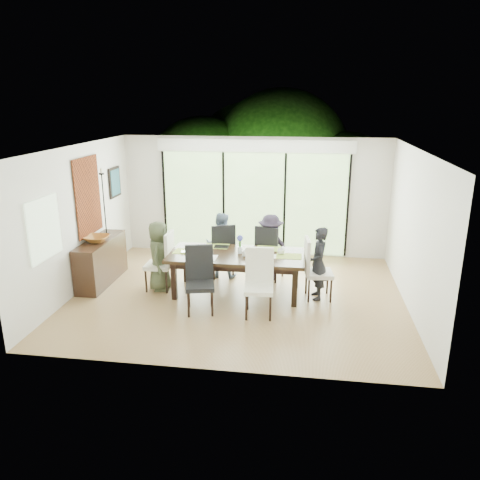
# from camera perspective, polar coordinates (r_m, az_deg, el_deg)

# --- Properties ---
(floor) EXTENTS (6.00, 5.00, 0.01)m
(floor) POSITION_cam_1_polar(r_m,az_deg,el_deg) (8.73, -0.24, -6.80)
(floor) COLOR brown
(floor) RESTS_ON ground
(ceiling) EXTENTS (6.00, 5.00, 0.01)m
(ceiling) POSITION_cam_1_polar(r_m,az_deg,el_deg) (8.03, -0.26, 11.18)
(ceiling) COLOR white
(ceiling) RESTS_ON wall_back
(wall_back) EXTENTS (6.00, 0.02, 2.70)m
(wall_back) POSITION_cam_1_polar(r_m,az_deg,el_deg) (10.70, 1.74, 5.30)
(wall_back) COLOR silver
(wall_back) RESTS_ON floor
(wall_front) EXTENTS (6.00, 0.02, 2.70)m
(wall_front) POSITION_cam_1_polar(r_m,az_deg,el_deg) (5.93, -3.82, -4.47)
(wall_front) COLOR white
(wall_front) RESTS_ON floor
(wall_left) EXTENTS (0.02, 5.00, 2.70)m
(wall_left) POSITION_cam_1_polar(r_m,az_deg,el_deg) (9.21, -19.14, 2.42)
(wall_left) COLOR white
(wall_left) RESTS_ON floor
(wall_right) EXTENTS (0.02, 5.00, 2.70)m
(wall_right) POSITION_cam_1_polar(r_m,az_deg,el_deg) (8.40, 20.52, 0.93)
(wall_right) COLOR silver
(wall_right) RESTS_ON floor
(glass_doors) EXTENTS (4.20, 0.02, 2.30)m
(glass_doors) POSITION_cam_1_polar(r_m,az_deg,el_deg) (10.70, 1.70, 4.47)
(glass_doors) COLOR #598C3F
(glass_doors) RESTS_ON wall_back
(blinds_header) EXTENTS (4.40, 0.06, 0.28)m
(blinds_header) POSITION_cam_1_polar(r_m,az_deg,el_deg) (10.48, 1.76, 11.41)
(blinds_header) COLOR white
(blinds_header) RESTS_ON wall_back
(mullion_a) EXTENTS (0.05, 0.04, 2.30)m
(mullion_a) POSITION_cam_1_polar(r_m,az_deg,el_deg) (11.12, -9.16, 4.73)
(mullion_a) COLOR black
(mullion_a) RESTS_ON wall_back
(mullion_b) EXTENTS (0.05, 0.04, 2.30)m
(mullion_b) POSITION_cam_1_polar(r_m,az_deg,el_deg) (10.79, -2.01, 4.57)
(mullion_b) COLOR black
(mullion_b) RESTS_ON wall_back
(mullion_c) EXTENTS (0.05, 0.04, 2.30)m
(mullion_c) POSITION_cam_1_polar(r_m,az_deg,el_deg) (10.63, 5.46, 4.32)
(mullion_c) COLOR black
(mullion_c) RESTS_ON wall_back
(mullion_d) EXTENTS (0.05, 0.04, 2.30)m
(mullion_d) POSITION_cam_1_polar(r_m,az_deg,el_deg) (10.66, 13.01, 3.99)
(mullion_d) COLOR black
(mullion_d) RESTS_ON wall_back
(side_window) EXTENTS (0.02, 0.90, 1.00)m
(side_window) POSITION_cam_1_polar(r_m,az_deg,el_deg) (8.14, -22.75, 1.29)
(side_window) COLOR #8CAD7F
(side_window) RESTS_ON wall_left
(deck) EXTENTS (6.00, 1.80, 0.10)m
(deck) POSITION_cam_1_polar(r_m,az_deg,el_deg) (11.91, 2.17, -0.45)
(deck) COLOR brown
(deck) RESTS_ON ground
(rail_top) EXTENTS (6.00, 0.08, 0.06)m
(rail_top) POSITION_cam_1_polar(r_m,az_deg,el_deg) (12.52, 2.59, 3.26)
(rail_top) COLOR brown
(rail_top) RESTS_ON deck
(foliage_left) EXTENTS (3.20, 3.20, 3.20)m
(foliage_left) POSITION_cam_1_polar(r_m,az_deg,el_deg) (13.60, -4.58, 8.14)
(foliage_left) COLOR #14380F
(foliage_left) RESTS_ON ground
(foliage_mid) EXTENTS (4.00, 4.00, 4.00)m
(foliage_mid) POSITION_cam_1_polar(r_m,az_deg,el_deg) (13.84, 5.00, 9.79)
(foliage_mid) COLOR #14380F
(foliage_mid) RESTS_ON ground
(foliage_right) EXTENTS (2.80, 2.80, 2.80)m
(foliage_right) POSITION_cam_1_polar(r_m,az_deg,el_deg) (13.14, 12.64, 6.68)
(foliage_right) COLOR #14380F
(foliage_right) RESTS_ON ground
(foliage_far) EXTENTS (3.60, 3.60, 3.60)m
(foliage_far) POSITION_cam_1_polar(r_m,az_deg,el_deg) (14.64, 1.19, 9.53)
(foliage_far) COLOR #14380F
(foliage_far) RESTS_ON ground
(table_top) EXTENTS (2.48, 1.14, 0.06)m
(table_top) POSITION_cam_1_polar(r_m,az_deg,el_deg) (8.56, -0.39, -1.90)
(table_top) COLOR black
(table_top) RESTS_ON floor
(table_apron) EXTENTS (2.28, 0.93, 0.10)m
(table_apron) POSITION_cam_1_polar(r_m,az_deg,el_deg) (8.59, -0.39, -2.49)
(table_apron) COLOR black
(table_apron) RESTS_ON floor
(table_leg_fl) EXTENTS (0.09, 0.09, 0.71)m
(table_leg_fl) POSITION_cam_1_polar(r_m,az_deg,el_deg) (8.53, -8.04, -4.94)
(table_leg_fl) COLOR black
(table_leg_fl) RESTS_ON floor
(table_leg_fr) EXTENTS (0.09, 0.09, 0.71)m
(table_leg_fr) POSITION_cam_1_polar(r_m,az_deg,el_deg) (8.21, 6.67, -5.76)
(table_leg_fr) COLOR black
(table_leg_fr) RESTS_ON floor
(table_leg_bl) EXTENTS (0.09, 0.09, 0.71)m
(table_leg_bl) POSITION_cam_1_polar(r_m,az_deg,el_deg) (9.30, -6.59, -3.00)
(table_leg_bl) COLOR black
(table_leg_bl) RESTS_ON floor
(table_leg_br) EXTENTS (0.09, 0.09, 0.71)m
(table_leg_br) POSITION_cam_1_polar(r_m,az_deg,el_deg) (9.01, 6.85, -3.67)
(table_leg_br) COLOR black
(table_leg_br) RESTS_ON floor
(chair_left_end) EXTENTS (0.48, 0.48, 1.14)m
(chair_left_end) POSITION_cam_1_polar(r_m,az_deg,el_deg) (8.96, -9.93, -2.49)
(chair_left_end) COLOR white
(chair_left_end) RESTS_ON floor
(chair_right_end) EXTENTS (0.53, 0.53, 1.14)m
(chair_right_end) POSITION_cam_1_polar(r_m,az_deg,el_deg) (8.54, 9.63, -3.46)
(chair_right_end) COLOR silver
(chair_right_end) RESTS_ON floor
(chair_far_left) EXTENTS (0.63, 0.63, 1.14)m
(chair_far_left) POSITION_cam_1_polar(r_m,az_deg,el_deg) (9.49, -2.31, -1.14)
(chair_far_left) COLOR black
(chair_far_left) RESTS_ON floor
(chair_far_right) EXTENTS (0.59, 0.59, 1.14)m
(chair_far_right) POSITION_cam_1_polar(r_m,az_deg,el_deg) (9.36, 3.72, -1.41)
(chair_far_right) COLOR black
(chair_far_right) RESTS_ON floor
(chair_near_left) EXTENTS (0.57, 0.57, 1.14)m
(chair_near_left) POSITION_cam_1_polar(r_m,az_deg,el_deg) (7.91, -4.93, -4.95)
(chair_near_left) COLOR black
(chair_near_left) RESTS_ON floor
(chair_near_right) EXTENTS (0.51, 0.51, 1.14)m
(chair_near_right) POSITION_cam_1_polar(r_m,az_deg,el_deg) (7.76, 2.32, -5.36)
(chair_near_right) COLOR white
(chair_near_right) RESTS_ON floor
(person_left_end) EXTENTS (0.44, 0.65, 1.34)m
(person_left_end) POSITION_cam_1_polar(r_m,az_deg,el_deg) (8.92, -9.84, -1.91)
(person_left_end) COLOR #414A31
(person_left_end) RESTS_ON floor
(person_right_end) EXTENTS (0.49, 0.68, 1.34)m
(person_right_end) POSITION_cam_1_polar(r_m,az_deg,el_deg) (8.51, 9.53, -2.83)
(person_right_end) COLOR black
(person_right_end) RESTS_ON floor
(person_far_left) EXTENTS (0.65, 0.43, 1.34)m
(person_far_left) POSITION_cam_1_polar(r_m,az_deg,el_deg) (9.44, -2.34, -0.61)
(person_far_left) COLOR #6F84A0
(person_far_left) RESTS_ON floor
(person_far_right) EXTENTS (0.63, 0.41, 1.34)m
(person_far_right) POSITION_cam_1_polar(r_m,az_deg,el_deg) (9.31, 3.73, -0.87)
(person_far_right) COLOR #271F2F
(person_far_right) RESTS_ON floor
(placemat_left) EXTENTS (0.46, 0.33, 0.01)m
(placemat_left) POSITION_cam_1_polar(r_m,az_deg,el_deg) (8.74, -6.56, -1.39)
(placemat_left) COLOR #97AA3C
(placemat_left) RESTS_ON table_top
(placemat_right) EXTENTS (0.46, 0.33, 0.01)m
(placemat_right) POSITION_cam_1_polar(r_m,az_deg,el_deg) (8.47, 5.98, -1.97)
(placemat_right) COLOR olive
(placemat_right) RESTS_ON table_top
(placemat_far_l) EXTENTS (0.46, 0.33, 0.01)m
(placemat_far_l) POSITION_cam_1_polar(r_m,az_deg,el_deg) (9.00, -2.84, -0.75)
(placemat_far_l) COLOR #96B540
(placemat_far_l) RESTS_ON table_top
(placemat_far_r) EXTENTS (0.46, 0.33, 0.01)m
(placemat_far_r) POSITION_cam_1_polar(r_m,az_deg,el_deg) (8.87, 3.51, -1.03)
(placemat_far_r) COLOR #90AE3E
(placemat_far_r) RESTS_ON table_top
(placemat_paper) EXTENTS (0.46, 0.33, 0.01)m
(placemat_paper) POSITION_cam_1_polar(r_m,az_deg,el_deg) (8.37, -4.42, -2.16)
(placemat_paper) COLOR white
(placemat_paper) RESTS_ON table_top
(tablet_far_l) EXTENTS (0.27, 0.19, 0.01)m
(tablet_far_l) POSITION_cam_1_polar(r_m,az_deg,el_deg) (8.93, -2.27, -0.81)
(tablet_far_l) COLOR black
(tablet_far_l) RESTS_ON table_top
(tablet_far_r) EXTENTS (0.25, 0.18, 0.01)m
(tablet_far_r) POSITION_cam_1_polar(r_m,az_deg,el_deg) (8.82, 3.16, -1.06)
(tablet_far_r) COLOR black
(tablet_far_r) RESTS_ON table_top
(papers) EXTENTS (0.31, 0.23, 0.00)m
(papers) POSITION_cam_1_polar(r_m,az_deg,el_deg) (8.43, 4.27, -2.01)
(papers) COLOR white
(papers) RESTS_ON table_top
(platter_base) EXTENTS (0.27, 0.27, 0.02)m
(platter_base) POSITION_cam_1_polar(r_m,az_deg,el_deg) (8.37, -4.43, -2.06)
(platter_base) COLOR white
(platter_base) RESTS_ON table_top
(platter_snacks) EXTENTS (0.21, 0.21, 0.01)m
(platter_snacks) POSITION_cam_1_polar(r_m,az_deg,el_deg) (8.36, -4.43, -1.94)
(platter_snacks) COLOR #DE591A
(platter_snacks) RESTS_ON table_top
(vase) EXTENTS (0.08, 0.08, 0.12)m
(vase) POSITION_cam_1_polar(r_m,az_deg,el_deg) (8.57, -0.01, -1.22)
(vase) COLOR silver
(vase) RESTS_ON table_top
(hyacinth_stems) EXTENTS (0.04, 0.04, 0.17)m
(hyacinth_stems) POSITION_cam_1_polar(r_m,az_deg,el_deg) (8.54, -0.01, -0.43)
(hyacinth_stems) COLOR #337226
(hyacinth_stems) RESTS_ON table_top
(hyacinth_blooms) EXTENTS (0.11, 0.11, 0.11)m
(hyacinth_blooms) POSITION_cam_1_polar(r_m,az_deg,el_deg) (8.51, -0.01, 0.24)
(hyacinth_blooms) COLOR #4A4DB9
(hyacinth_blooms) RESTS_ON table_top
(laptop) EXTENTS (0.37, 0.27, 0.03)m
(laptop) POSITION_cam_1_polar(r_m,az_deg,el_deg) (8.62, -6.09, -1.56)
(laptop) COLOR silver
(laptop) RESTS_ON table_top
(cup_a) EXTENTS (0.18, 0.18, 0.10)m
(cup_a) POSITION_cam_1_polar(r_m,az_deg,el_deg) (8.80, -4.75, -0.87)
(cup_a) COLOR white
(cup_a) RESTS_ON table_top
(cup_b) EXTENTS (0.13, 0.13, 0.10)m
(cup_b) POSITION_cam_1_polar(r_m,az_deg,el_deg) (8.42, 0.52, -1.66)
(cup_b) COLOR white
(cup_b) RESTS_ON table_top
(cup_c) EXTENTS (0.18, 0.18, 0.10)m
(cup_c) POSITION_cam_1_polar(r_m,az_deg,el_deg) (8.56, 5.02, -1.42)
(cup_c) COLOR white
(cup_c) RESTS_ON table_top
(book) EXTENTS (0.26, 0.29, 0.02)m
(book) POSITION_cam_1_polar(r_m,az_deg,el_deg) (8.57, 1.32, -1.62)
(book) COLOR white
(book) RESTS_ON table_top
(sideboard) EXTENTS (0.44, 1.55, 0.87)m
(sideboard) POSITION_cam_1_polar(r_m,az_deg,el_deg) (9.58, -16.56, -2.50)
(sideboard) COLOR black
(sideboard) RESTS_ON floor
(bowl) EXTENTS (0.46, 0.46, 0.11)m
(bowl) POSITION_cam_1_polar(r_m,az_deg,el_deg) (9.35, -17.06, 0.15)
(bowl) COLOR brown
(bowl) RESTS_ON sideboard
(candlestick_base) EXTENTS (0.10, 0.10, 0.04)m
(candlestick_base) POSITION_cam_1_polar(r_m,az_deg,el_deg) (9.75, -15.95, 0.70)
(candlestick_base) COLOR black
(candlestick_base) RESTS_ON sideboard
(candlestick_shaft) EXTENTS (0.02, 0.02, 1.21)m
(candlestick_shaft) POSITION_cam_1_polar(r_m,az_deg,el_deg) (9.61, -16.24, 4.21)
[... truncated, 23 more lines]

